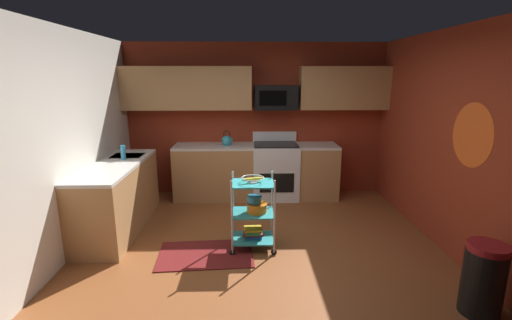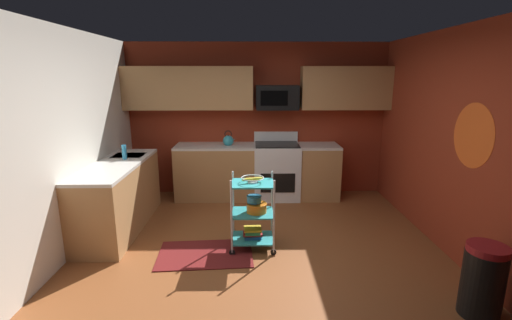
{
  "view_description": "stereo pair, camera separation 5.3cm",
  "coord_description": "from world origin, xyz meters",
  "px_view_note": "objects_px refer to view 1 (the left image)",
  "views": [
    {
      "loc": [
        -0.15,
        -3.74,
        2.06
      ],
      "look_at": [
        -0.04,
        0.48,
        1.05
      ],
      "focal_mm": 24.87,
      "sensor_mm": 36.0,
      "label": 1
    },
    {
      "loc": [
        -0.1,
        -3.74,
        2.06
      ],
      "look_at": [
        -0.04,
        0.48,
        1.05
      ],
      "focal_mm": 24.87,
      "sensor_mm": 36.0,
      "label": 2
    }
  ],
  "objects_px": {
    "rolling_cart": "(253,213)",
    "kettle": "(227,141)",
    "mixing_bowl_small": "(254,199)",
    "microwave": "(276,97)",
    "fruit_bowl": "(253,179)",
    "dish_soap_bottle": "(123,152)",
    "book_stack": "(253,233)",
    "trash_can": "(483,279)",
    "oven_range": "(275,170)",
    "mixing_bowl_large": "(257,207)"
  },
  "relations": [
    {
      "from": "kettle",
      "to": "mixing_bowl_large",
      "type": "bearing_deg",
      "value": -76.47
    },
    {
      "from": "microwave",
      "to": "rolling_cart",
      "type": "distance_m",
      "value": 2.36
    },
    {
      "from": "kettle",
      "to": "trash_can",
      "type": "relative_size",
      "value": 0.4
    },
    {
      "from": "mixing_bowl_small",
      "to": "dish_soap_bottle",
      "type": "relative_size",
      "value": 0.91
    },
    {
      "from": "microwave",
      "to": "dish_soap_bottle",
      "type": "height_order",
      "value": "microwave"
    },
    {
      "from": "oven_range",
      "to": "trash_can",
      "type": "bearing_deg",
      "value": -63.39
    },
    {
      "from": "mixing_bowl_small",
      "to": "trash_can",
      "type": "bearing_deg",
      "value": -33.61
    },
    {
      "from": "trash_can",
      "to": "fruit_bowl",
      "type": "bearing_deg",
      "value": 147.17
    },
    {
      "from": "fruit_bowl",
      "to": "dish_soap_bottle",
      "type": "height_order",
      "value": "dish_soap_bottle"
    },
    {
      "from": "rolling_cart",
      "to": "mixing_bowl_small",
      "type": "xyz_separation_m",
      "value": [
        0.02,
        0.03,
        0.17
      ]
    },
    {
      "from": "fruit_bowl",
      "to": "dish_soap_bottle",
      "type": "bearing_deg",
      "value": 154.57
    },
    {
      "from": "microwave",
      "to": "kettle",
      "type": "bearing_deg",
      "value": -172.41
    },
    {
      "from": "kettle",
      "to": "mixing_bowl_small",
      "type": "bearing_deg",
      "value": -77.14
    },
    {
      "from": "microwave",
      "to": "mixing_bowl_small",
      "type": "height_order",
      "value": "microwave"
    },
    {
      "from": "kettle",
      "to": "dish_soap_bottle",
      "type": "xyz_separation_m",
      "value": [
        -1.38,
        -1.0,
        0.02
      ]
    },
    {
      "from": "microwave",
      "to": "book_stack",
      "type": "relative_size",
      "value": 2.95
    },
    {
      "from": "kettle",
      "to": "oven_range",
      "type": "bearing_deg",
      "value": 0.27
    },
    {
      "from": "mixing_bowl_large",
      "to": "book_stack",
      "type": "bearing_deg",
      "value": -180.0
    },
    {
      "from": "fruit_bowl",
      "to": "book_stack",
      "type": "distance_m",
      "value": 0.68
    },
    {
      "from": "oven_range",
      "to": "dish_soap_bottle",
      "type": "relative_size",
      "value": 5.5
    },
    {
      "from": "microwave",
      "to": "dish_soap_bottle",
      "type": "bearing_deg",
      "value": -153.19
    },
    {
      "from": "mixing_bowl_large",
      "to": "trash_can",
      "type": "height_order",
      "value": "trash_can"
    },
    {
      "from": "rolling_cart",
      "to": "mixing_bowl_small",
      "type": "bearing_deg",
      "value": 56.26
    },
    {
      "from": "trash_can",
      "to": "microwave",
      "type": "bearing_deg",
      "value": 115.87
    },
    {
      "from": "oven_range",
      "to": "mixing_bowl_small",
      "type": "height_order",
      "value": "oven_range"
    },
    {
      "from": "dish_soap_bottle",
      "to": "microwave",
      "type": "bearing_deg",
      "value": 26.81
    },
    {
      "from": "fruit_bowl",
      "to": "dish_soap_bottle",
      "type": "xyz_separation_m",
      "value": [
        -1.78,
        0.85,
        0.14
      ]
    },
    {
      "from": "mixing_bowl_large",
      "to": "book_stack",
      "type": "xyz_separation_m",
      "value": [
        -0.05,
        -0.0,
        -0.33
      ]
    },
    {
      "from": "oven_range",
      "to": "mixing_bowl_small",
      "type": "relative_size",
      "value": 6.04
    },
    {
      "from": "mixing_bowl_small",
      "to": "book_stack",
      "type": "height_order",
      "value": "mixing_bowl_small"
    },
    {
      "from": "rolling_cart",
      "to": "oven_range",
      "type": "bearing_deg",
      "value": 77.33
    },
    {
      "from": "fruit_bowl",
      "to": "dish_soap_bottle",
      "type": "relative_size",
      "value": 1.36
    },
    {
      "from": "mixing_bowl_large",
      "to": "kettle",
      "type": "distance_m",
      "value": 1.96
    },
    {
      "from": "oven_range",
      "to": "microwave",
      "type": "relative_size",
      "value": 1.57
    },
    {
      "from": "mixing_bowl_small",
      "to": "trash_can",
      "type": "xyz_separation_m",
      "value": [
        1.97,
        -1.31,
        -0.29
      ]
    },
    {
      "from": "mixing_bowl_large",
      "to": "kettle",
      "type": "relative_size",
      "value": 0.95
    },
    {
      "from": "mixing_bowl_large",
      "to": "dish_soap_bottle",
      "type": "height_order",
      "value": "dish_soap_bottle"
    },
    {
      "from": "fruit_bowl",
      "to": "microwave",
      "type": "bearing_deg",
      "value": 78.0
    },
    {
      "from": "oven_range",
      "to": "trash_can",
      "type": "xyz_separation_m",
      "value": [
        1.57,
        -3.13,
        -0.15
      ]
    },
    {
      "from": "mixing_bowl_small",
      "to": "dish_soap_bottle",
      "type": "height_order",
      "value": "dish_soap_bottle"
    },
    {
      "from": "mixing_bowl_small",
      "to": "kettle",
      "type": "distance_m",
      "value": 1.91
    },
    {
      "from": "oven_range",
      "to": "microwave",
      "type": "bearing_deg",
      "value": 90.26
    },
    {
      "from": "fruit_bowl",
      "to": "mixing_bowl_large",
      "type": "distance_m",
      "value": 0.36
    },
    {
      "from": "mixing_bowl_small",
      "to": "kettle",
      "type": "xyz_separation_m",
      "value": [
        -0.42,
        1.82,
        0.38
      ]
    },
    {
      "from": "rolling_cart",
      "to": "mixing_bowl_small",
      "type": "height_order",
      "value": "rolling_cart"
    },
    {
      "from": "oven_range",
      "to": "dish_soap_bottle",
      "type": "height_order",
      "value": "dish_soap_bottle"
    },
    {
      "from": "rolling_cart",
      "to": "kettle",
      "type": "height_order",
      "value": "kettle"
    },
    {
      "from": "mixing_bowl_large",
      "to": "mixing_bowl_small",
      "type": "bearing_deg",
      "value": 137.22
    },
    {
      "from": "mixing_bowl_large",
      "to": "mixing_bowl_small",
      "type": "height_order",
      "value": "mixing_bowl_small"
    },
    {
      "from": "dish_soap_bottle",
      "to": "trash_can",
      "type": "distance_m",
      "value": 4.38
    }
  ]
}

